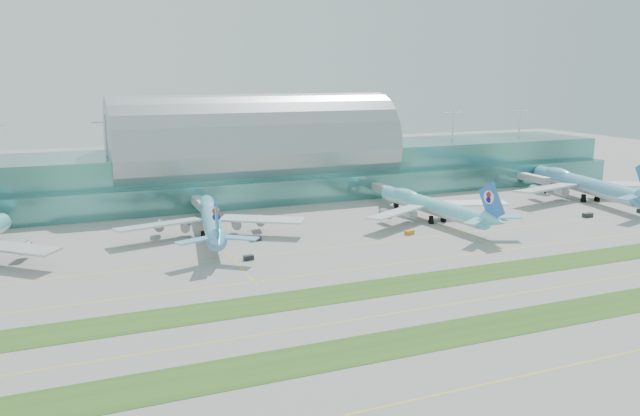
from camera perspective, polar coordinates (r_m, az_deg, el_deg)
name	(u,v)px	position (r m, az deg, el deg)	size (l,w,h in m)	color
ground	(404,287)	(155.63, 7.70, -7.21)	(700.00, 700.00, 0.00)	gray
terminal	(255,163)	(268.82, -5.94, 4.16)	(340.00, 69.10, 36.00)	#3D7A75
grass_strip_near	(472,330)	(133.75, 13.75, -10.75)	(420.00, 12.00, 0.08)	#2D591E
grass_strip_far	(400,285)	(157.25, 7.34, -6.97)	(420.00, 12.00, 0.08)	#2D591E
taxiline_a	(540,372)	(119.72, 19.48, -13.96)	(420.00, 0.35, 0.01)	yellow
taxiline_b	(435,307)	(144.43, 10.48, -8.86)	(420.00, 0.35, 0.01)	yellow
taxiline_c	(371,267)	(170.63, 4.70, -5.38)	(420.00, 0.35, 0.01)	yellow
taxiline_d	(339,247)	(189.68, 1.71, -3.54)	(420.00, 0.35, 0.01)	yellow
airliner_b	(211,218)	(203.49, -9.94, -0.95)	(59.64, 68.34, 18.86)	#66B4E2
airliner_c	(431,205)	(225.17, 10.09, 0.30)	(59.79, 68.20, 18.77)	#66D3E2
airliner_d	(584,183)	(281.27, 23.02, 2.08)	(70.04, 80.26, 22.15)	#5BA2CA
gse_c	(249,258)	(177.29, -6.54, -4.53)	(2.74, 1.65, 1.32)	black
gse_d	(256,238)	(197.03, -5.89, -2.78)	(3.31, 1.55, 1.47)	black
gse_e	(409,232)	(205.90, 8.18, -2.21)	(3.12, 1.70, 1.32)	orange
gse_f	(465,220)	(226.88, 13.16, -1.08)	(3.47, 1.79, 1.20)	black
gse_g	(588,215)	(248.16, 23.27, -0.60)	(3.75, 1.94, 1.55)	black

